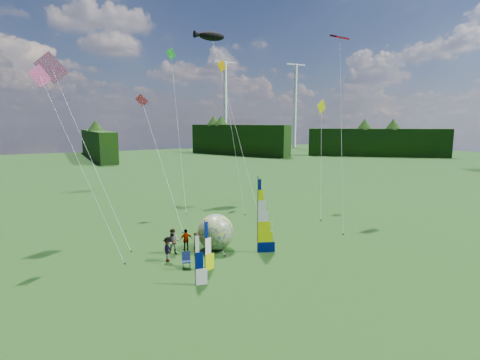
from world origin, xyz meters
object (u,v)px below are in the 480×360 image
side_banner_left (205,247)px  side_banner_far (195,261)px  spectator_d (186,240)px  spectator_b (173,242)px  bol_inflatable (216,232)px  kite_whale (233,109)px  feather_banner_main (258,216)px  spectator_a (196,244)px  camp_chair (186,260)px  spectator_c (168,249)px

side_banner_left → side_banner_far: 2.17m
spectator_d → spectator_b: bearing=22.6°
side_banner_left → bol_inflatable: bearing=42.3°
spectator_d → kite_whale: bearing=-121.1°
feather_banner_main → side_banner_left: feather_banner_main is taller
side_banner_left → spectator_a: 3.27m
side_banner_far → spectator_d: bearing=87.2°
feather_banner_main → camp_chair: size_ratio=5.24×
feather_banner_main → spectator_b: size_ratio=2.93×
side_banner_left → spectator_a: size_ratio=1.98×
feather_banner_main → kite_whale: 19.04m
side_banner_far → spectator_a: 5.23m
spectator_a → bol_inflatable: bearing=-15.4°
side_banner_left → kite_whale: (10.87, 17.50, 9.32)m
spectator_b → camp_chair: bearing=-63.5°
spectator_a → camp_chair: bearing=-155.8°
bol_inflatable → camp_chair: 4.10m
kite_whale → spectator_d: bearing=-130.5°
feather_banner_main → camp_chair: feather_banner_main is taller
side_banner_far → side_banner_left: bearing=64.1°
spectator_d → side_banner_far: bearing=82.9°
side_banner_far → camp_chair: (0.45, 2.81, -0.99)m
spectator_a → spectator_d: (-0.32, 1.27, -0.01)m
camp_chair → feather_banner_main: bearing=19.8°
bol_inflatable → spectator_d: bol_inflatable is taller
side_banner_left → side_banner_far: bearing=-142.3°
side_banner_far → kite_whale: (12.21, 19.20, 9.45)m
bol_inflatable → camp_chair: bearing=-142.9°
spectator_c → spectator_a: bearing=-50.5°
spectator_b → kite_whale: kite_whale is taller
feather_banner_main → spectator_d: 5.68m
bol_inflatable → spectator_d: (-2.03, 0.84, -0.54)m
feather_banner_main → side_banner_far: size_ratio=1.81×
side_banner_far → bol_inflatable: (3.65, 5.23, -0.16)m
bol_inflatable → spectator_d: 2.26m
side_banner_left → spectator_b: 4.22m
spectator_d → spectator_a: bearing=111.9°
side_banner_left → spectator_d: side_banner_left is taller
spectator_b → spectator_a: bearing=-6.8°
feather_banner_main → side_banner_far: feather_banner_main is taller
kite_whale → side_banner_far: bearing=-124.1°
spectator_a → spectator_c: bearing=157.3°
spectator_b → spectator_c: bearing=-94.2°
feather_banner_main → kite_whale: size_ratio=0.25×
side_banner_left → bol_inflatable: (2.32, 3.53, -0.28)m
spectator_c → spectator_b: bearing=0.6°
feather_banner_main → spectator_c: (-6.33, 1.40, -1.88)m
feather_banner_main → spectator_c: feather_banner_main is taller
spectator_a → spectator_c: size_ratio=0.96×
spectator_b → kite_whale: size_ratio=0.09×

